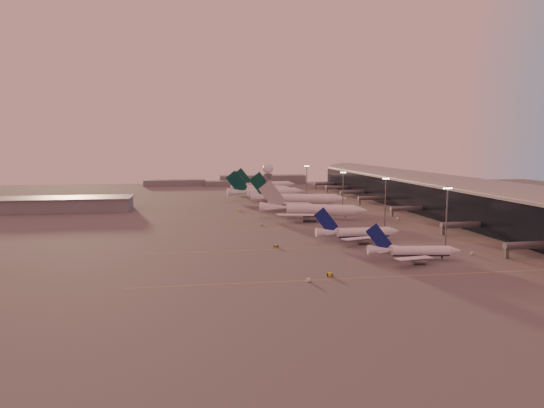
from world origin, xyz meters
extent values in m
plane|color=#535050|center=(0.00, 0.00, 0.00)|extent=(700.00, 700.00, 0.00)
cube|color=gold|center=(30.00, -35.00, 0.01)|extent=(180.00, 0.25, 0.02)
cube|color=gold|center=(30.00, 10.00, 0.01)|extent=(180.00, 0.25, 0.02)
cube|color=gold|center=(30.00, 55.00, 0.01)|extent=(180.00, 0.25, 0.02)
cube|color=gold|center=(30.00, 100.00, 0.01)|extent=(180.00, 0.25, 0.02)
cube|color=gold|center=(30.00, 150.00, 0.01)|extent=(180.00, 0.25, 0.02)
cube|color=black|center=(108.00, 110.00, 9.00)|extent=(36.00, 360.00, 18.00)
cylinder|color=gray|center=(108.00, 110.00, 18.00)|extent=(10.08, 360.00, 10.08)
cube|color=gray|center=(108.00, 110.00, 18.20)|extent=(40.00, 362.00, 0.80)
cylinder|color=slate|center=(82.00, -18.00, 4.50)|extent=(22.00, 2.80, 2.80)
cube|color=slate|center=(72.00, -18.00, 2.20)|extent=(1.20, 1.20, 4.40)
cylinder|color=slate|center=(82.00, 28.00, 4.50)|extent=(22.00, 2.80, 2.80)
cube|color=slate|center=(72.00, 28.00, 2.20)|extent=(1.20, 1.20, 4.40)
cylinder|color=slate|center=(82.00, 86.00, 4.50)|extent=(22.00, 2.80, 2.80)
cube|color=slate|center=(72.00, 86.00, 2.20)|extent=(1.20, 1.20, 4.40)
cylinder|color=slate|center=(82.00, 142.00, 4.50)|extent=(22.00, 2.80, 2.80)
cube|color=slate|center=(72.00, 142.00, 2.20)|extent=(1.20, 1.20, 4.40)
cylinder|color=slate|center=(82.00, 184.00, 4.50)|extent=(22.00, 2.80, 2.80)
cube|color=slate|center=(72.00, 184.00, 2.20)|extent=(1.20, 1.20, 4.40)
cylinder|color=slate|center=(82.00, 226.00, 4.50)|extent=(22.00, 2.80, 2.80)
cube|color=slate|center=(72.00, 226.00, 2.20)|extent=(1.20, 1.20, 4.40)
cylinder|color=slate|center=(82.00, 266.00, 4.50)|extent=(22.00, 2.80, 2.80)
cube|color=slate|center=(72.00, 266.00, 2.20)|extent=(1.20, 1.20, 4.40)
cube|color=slate|center=(-120.00, 140.00, 4.00)|extent=(80.00, 25.00, 8.00)
cube|color=gray|center=(-120.00, 140.00, 8.20)|extent=(82.00, 27.00, 0.60)
cylinder|color=slate|center=(5.00, 120.00, 11.00)|extent=(2.60, 2.60, 22.00)
cylinder|color=slate|center=(5.00, 120.00, 22.50)|extent=(5.20, 5.20, 1.20)
sphere|color=white|center=(5.00, 120.00, 26.40)|extent=(6.40, 6.40, 6.40)
cylinder|color=slate|center=(5.00, 120.00, 30.10)|extent=(0.16, 0.16, 2.00)
cylinder|color=slate|center=(58.00, 0.00, 12.50)|extent=(0.56, 0.56, 25.00)
cube|color=slate|center=(58.00, 0.00, 24.50)|extent=(3.60, 0.25, 0.25)
sphere|color=#FFEABF|center=(56.50, 0.00, 24.10)|extent=(0.56, 0.56, 0.56)
sphere|color=#FFEABF|center=(57.50, 0.00, 24.10)|extent=(0.56, 0.56, 0.56)
sphere|color=#FFEABF|center=(58.50, 0.00, 24.10)|extent=(0.56, 0.56, 0.56)
sphere|color=#FFEABF|center=(59.50, 0.00, 24.10)|extent=(0.56, 0.56, 0.56)
cylinder|color=slate|center=(55.00, 55.00, 12.50)|extent=(0.56, 0.56, 25.00)
cube|color=slate|center=(55.00, 55.00, 24.50)|extent=(3.60, 0.25, 0.25)
sphere|color=#FFEABF|center=(53.50, 55.00, 24.10)|extent=(0.56, 0.56, 0.56)
sphere|color=#FFEABF|center=(54.50, 55.00, 24.10)|extent=(0.56, 0.56, 0.56)
sphere|color=#FFEABF|center=(55.50, 55.00, 24.10)|extent=(0.56, 0.56, 0.56)
sphere|color=#FFEABF|center=(56.50, 55.00, 24.10)|extent=(0.56, 0.56, 0.56)
cylinder|color=slate|center=(50.00, 110.00, 12.50)|extent=(0.56, 0.56, 25.00)
cube|color=slate|center=(50.00, 110.00, 24.50)|extent=(3.60, 0.25, 0.25)
sphere|color=#FFEABF|center=(48.50, 110.00, 24.10)|extent=(0.56, 0.56, 0.56)
sphere|color=#FFEABF|center=(49.50, 110.00, 24.10)|extent=(0.56, 0.56, 0.56)
sphere|color=#FFEABF|center=(50.50, 110.00, 24.10)|extent=(0.56, 0.56, 0.56)
sphere|color=#FFEABF|center=(51.50, 110.00, 24.10)|extent=(0.56, 0.56, 0.56)
cylinder|color=slate|center=(48.00, 200.00, 12.50)|extent=(0.56, 0.56, 25.00)
cube|color=slate|center=(48.00, 200.00, 24.50)|extent=(3.60, 0.25, 0.25)
sphere|color=#FFEABF|center=(46.50, 200.00, 24.10)|extent=(0.56, 0.56, 0.56)
sphere|color=#FFEABF|center=(47.50, 200.00, 24.10)|extent=(0.56, 0.56, 0.56)
sphere|color=#FFEABF|center=(48.50, 200.00, 24.10)|extent=(0.56, 0.56, 0.56)
sphere|color=#FFEABF|center=(49.50, 200.00, 24.10)|extent=(0.56, 0.56, 0.56)
cube|color=slate|center=(-60.00, 320.00, 3.00)|extent=(60.00, 18.00, 6.00)
cube|color=slate|center=(30.00, 330.00, 4.50)|extent=(90.00, 20.00, 9.00)
cube|color=slate|center=(-10.00, 310.00, 2.50)|extent=(40.00, 15.00, 5.00)
cylinder|color=white|center=(39.90, -15.68, 2.86)|extent=(20.91, 6.36, 3.51)
cylinder|color=navy|center=(39.90, -15.68, 2.07)|extent=(20.36, 5.33, 2.53)
cone|color=white|center=(52.09, -17.40, 2.86)|extent=(4.44, 4.03, 3.51)
cone|color=white|center=(25.41, -13.64, 3.30)|extent=(9.05, 4.68, 3.51)
cube|color=white|center=(33.68, -23.53, 2.25)|extent=(15.20, 8.34, 1.10)
cylinder|color=slate|center=(36.46, -21.86, 0.65)|extent=(4.27, 2.82, 2.28)
cube|color=slate|center=(36.46, -21.86, 1.64)|extent=(0.31, 0.27, 1.40)
cube|color=white|center=(36.10, -6.42, 2.25)|extent=(14.09, 11.57, 1.10)
cylinder|color=slate|center=(38.30, -8.79, 0.65)|extent=(4.27, 2.82, 2.28)
cube|color=slate|center=(38.30, -8.79, 1.64)|extent=(0.31, 0.27, 1.40)
cube|color=navy|center=(24.98, -13.58, 7.64)|extent=(9.58, 1.67, 10.46)
cube|color=white|center=(24.88, -17.59, 3.39)|extent=(4.26, 2.65, 0.23)
cube|color=white|center=(26.00, -9.69, 3.39)|extent=(4.14, 3.47, 0.23)
cylinder|color=black|center=(47.66, -16.77, 0.46)|extent=(0.46, 0.46, 0.92)
cylinder|color=black|center=(38.54, -13.44, 0.51)|extent=(1.07, 0.60, 1.02)
cylinder|color=black|center=(37.97, -17.46, 0.51)|extent=(1.07, 0.60, 1.02)
cylinder|color=white|center=(31.81, 21.09, 3.18)|extent=(22.92, 3.99, 3.90)
cylinder|color=navy|center=(31.81, 21.09, 2.30)|extent=(22.46, 2.90, 2.81)
cone|color=white|center=(45.48, 21.15, 3.18)|extent=(4.45, 3.92, 3.90)
cone|color=white|center=(15.56, 21.02, 3.67)|extent=(9.62, 3.94, 3.90)
cube|color=white|center=(26.23, 11.47, 2.50)|extent=(16.41, 11.22, 1.23)
cylinder|color=slate|center=(29.01, 13.75, 0.72)|extent=(4.44, 2.55, 2.53)
cube|color=slate|center=(29.01, 13.75, 1.82)|extent=(0.31, 0.26, 1.56)
cube|color=white|center=(26.15, 30.66, 2.50)|extent=(16.45, 11.11, 1.23)
cylinder|color=slate|center=(28.95, 28.41, 0.72)|extent=(4.44, 2.55, 2.53)
cube|color=slate|center=(28.95, 28.41, 1.82)|extent=(0.31, 0.26, 1.56)
cube|color=navy|center=(15.08, 21.02, 8.49)|extent=(10.70, 0.40, 11.62)
cube|color=white|center=(15.61, 16.59, 3.77)|extent=(4.71, 3.45, 0.26)
cube|color=white|center=(15.57, 25.46, 3.77)|extent=(4.71, 3.42, 0.26)
cylinder|color=black|center=(40.51, 21.13, 0.51)|extent=(0.51, 0.51, 1.03)
cylinder|color=black|center=(29.95, 23.34, 0.56)|extent=(1.13, 0.52, 1.13)
cylinder|color=black|center=(29.97, 18.83, 0.56)|extent=(1.13, 0.52, 1.13)
cylinder|color=white|center=(28.91, 84.06, 4.00)|extent=(36.80, 17.19, 5.76)
cylinder|color=white|center=(28.91, 84.06, 2.70)|extent=(35.58, 15.43, 4.15)
cone|color=white|center=(49.78, 77.06, 4.00)|extent=(8.60, 7.73, 5.76)
cone|color=white|center=(4.10, 92.39, 4.72)|extent=(16.50, 10.38, 5.76)
cube|color=white|center=(15.50, 72.39, 2.99)|extent=(27.12, 10.40, 1.71)
cylinder|color=slate|center=(20.89, 74.40, 0.65)|extent=(7.96, 5.82, 3.75)
cube|color=slate|center=(20.89, 74.40, 1.98)|extent=(0.34, 0.31, 2.30)
cube|color=white|center=(25.26, 101.46, 2.99)|extent=(22.66, 23.43, 1.71)
cylinder|color=slate|center=(28.34, 96.61, 0.65)|extent=(7.96, 5.82, 3.75)
cube|color=slate|center=(28.34, 96.61, 1.98)|extent=(0.34, 0.31, 2.30)
cube|color=#A5A7AC|center=(3.37, 92.63, 11.52)|extent=(15.25, 5.39, 17.10)
cube|color=white|center=(1.54, 85.72, 4.86)|extent=(7.42, 3.58, 0.23)
cube|color=white|center=(6.08, 99.25, 4.86)|extent=(6.96, 6.91, 0.23)
cylinder|color=black|center=(42.20, 79.60, 0.46)|extent=(0.46, 0.46, 0.93)
cylinder|color=black|center=(26.74, 86.95, 0.51)|extent=(1.12, 0.77, 1.02)
cylinder|color=black|center=(25.44, 83.07, 0.51)|extent=(1.12, 0.77, 1.02)
cylinder|color=white|center=(31.76, 134.16, 4.44)|extent=(39.38, 14.47, 6.28)
cylinder|color=white|center=(31.76, 134.16, 3.03)|extent=(38.24, 12.59, 4.52)
cone|color=white|center=(54.45, 129.19, 4.44)|extent=(8.71, 7.75, 6.28)
cone|color=white|center=(4.76, 140.08, 5.22)|extent=(17.29, 9.63, 6.28)
cube|color=white|center=(18.88, 120.22, 3.34)|extent=(28.99, 13.93, 1.86)
cylinder|color=slate|center=(24.36, 122.98, 0.76)|extent=(8.24, 5.60, 4.08)
cube|color=slate|center=(24.36, 122.98, 2.24)|extent=(0.38, 0.33, 2.51)
cube|color=white|center=(25.89, 152.21, 3.34)|extent=(25.78, 23.30, 1.86)
cylinder|color=slate|center=(29.72, 147.41, 0.76)|extent=(8.24, 5.60, 4.08)
cube|color=slate|center=(29.72, 147.41, 2.24)|extent=(0.38, 0.33, 2.51)
cube|color=#06362E|center=(3.97, 140.25, 12.72)|extent=(16.96, 4.07, 18.58)
cube|color=white|center=(2.88, 132.77, 5.38)|extent=(7.99, 4.52, 0.27)
cube|color=white|center=(6.11, 147.50, 5.38)|extent=(7.66, 6.89, 0.27)
cylinder|color=black|center=(46.21, 131.00, 0.54)|extent=(0.54, 0.54, 1.08)
cylinder|color=black|center=(29.20, 137.16, 0.60)|extent=(1.28, 0.78, 1.19)
cylinder|color=black|center=(28.18, 132.51, 0.60)|extent=(1.28, 0.78, 1.19)
cylinder|color=white|center=(17.43, 184.42, 4.22)|extent=(37.45, 11.00, 5.96)
cylinder|color=white|center=(17.43, 184.42, 2.87)|extent=(36.49, 9.24, 4.29)
cone|color=white|center=(39.28, 187.46, 4.22)|extent=(7.91, 6.89, 5.96)
cone|color=white|center=(-8.57, 180.81, 4.96)|extent=(16.18, 8.04, 5.96)
cube|color=white|center=(10.54, 167.76, 3.17)|extent=(25.39, 20.79, 1.77)
cylinder|color=slate|center=(14.52, 172.03, 0.72)|extent=(7.62, 4.83, 3.88)
cube|color=slate|center=(14.52, 172.03, 2.13)|extent=(0.34, 0.30, 2.39)
cube|color=white|center=(6.26, 198.57, 3.17)|extent=(27.35, 15.06, 1.77)
cylinder|color=slate|center=(11.25, 195.56, 0.72)|extent=(7.62, 4.83, 3.88)
cube|color=slate|center=(11.25, 195.56, 2.13)|extent=(0.34, 0.30, 2.39)
cube|color=#06362E|center=(-9.34, 180.70, 12.08)|extent=(16.30, 2.62, 17.65)
cube|color=white|center=(-7.84, 173.68, 5.11)|extent=(7.44, 6.22, 0.26)
cube|color=white|center=(-9.81, 187.86, 5.11)|extent=(7.64, 4.77, 0.26)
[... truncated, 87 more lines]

